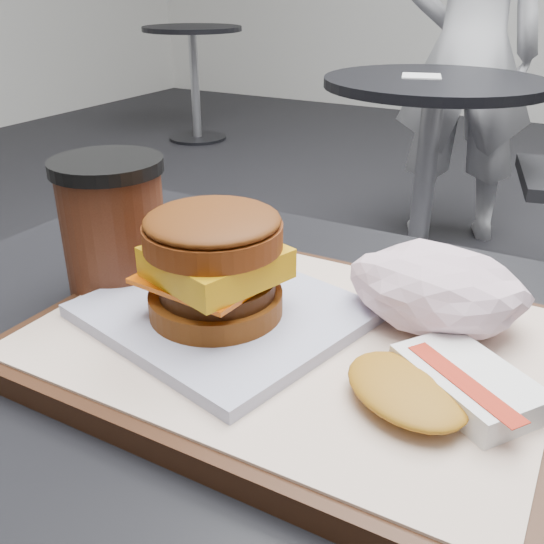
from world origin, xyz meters
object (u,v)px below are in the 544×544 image
Objects in this scene: serving_tray at (291,344)px; hash_brown at (440,385)px; patron at (470,53)px; crumpled_wrapper at (437,288)px; breakfast_sandwich at (217,275)px; coffee_cup at (114,226)px; neighbor_table at (429,141)px.

hash_brown is at bearing -12.37° from serving_tray.
serving_tray is 2.29m from patron.
hash_brown is 1.05× the size of crumpled_wrapper.
hash_brown is at bearing 82.58° from patron.
serving_tray is at bearing 79.86° from patron.
breakfast_sandwich is at bearing 78.45° from patron.
coffee_cup reaches higher than neighbor_table.
breakfast_sandwich is 0.15× the size of patron.
serving_tray is 1.69× the size of breakfast_sandwich.
coffee_cup is (-0.26, -0.06, 0.02)m from crumpled_wrapper.
serving_tray is at bearing -3.36° from coffee_cup.
patron is at bearing 93.69° from neighbor_table.
coffee_cup is 0.08× the size of patron.
breakfast_sandwich reaches higher than neighbor_table.
crumpled_wrapper is 0.08× the size of patron.
serving_tray is 0.51× the size of neighbor_table.
patron reaches higher than crumpled_wrapper.
patron reaches higher than breakfast_sandwich.
patron is (-0.49, 2.28, -0.04)m from hash_brown.
patron is (-0.19, 2.25, -0.07)m from coffee_cup.
coffee_cup is (-0.18, 0.01, 0.06)m from serving_tray.
coffee_cup is at bearing -167.94° from crumpled_wrapper.
serving_tray is 1.67m from neighbor_table.
serving_tray is 0.12m from hash_brown.
breakfast_sandwich reaches higher than hash_brown.
crumpled_wrapper is at bearing 28.97° from breakfast_sandwich.
hash_brown reaches higher than serving_tray.
patron reaches higher than neighbor_table.
breakfast_sandwich is (-0.06, -0.01, 0.05)m from serving_tray.
serving_tray is 0.19m from coffee_cup.
hash_brown reaches higher than neighbor_table.
crumpled_wrapper is at bearing -75.03° from neighbor_table.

